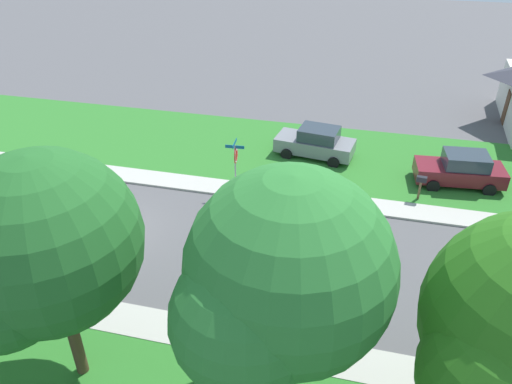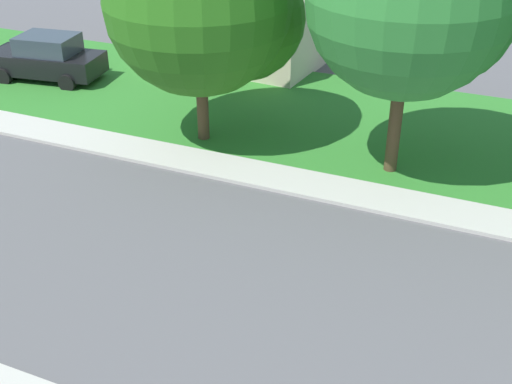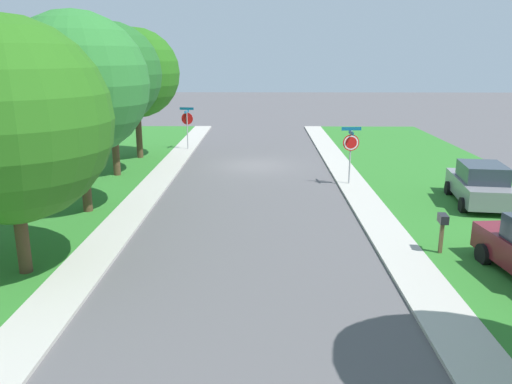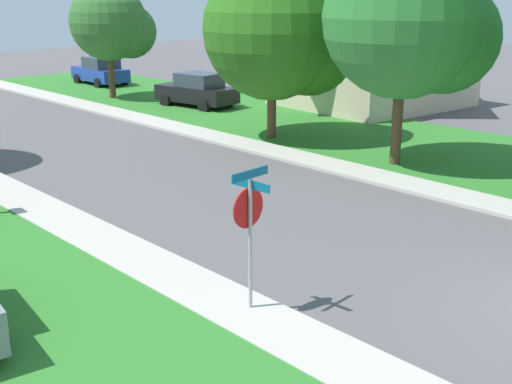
# 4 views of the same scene
# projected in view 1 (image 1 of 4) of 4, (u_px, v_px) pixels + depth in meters

# --- Properties ---
(ground_plane) EXTENTS (120.00, 120.00, 0.00)m
(ground_plane) POSITION_uv_depth(u_px,v_px,m) (112.00, 231.00, 21.71)
(ground_plane) COLOR #565456
(sidewalk_east) EXTENTS (1.40, 56.00, 0.10)m
(sidewalk_east) POSITION_uv_depth(u_px,v_px,m) (389.00, 370.00, 15.36)
(sidewalk_east) COLOR #B7B2A8
(sidewalk_east) RESTS_ON ground
(sidewalk_west) EXTENTS (1.40, 56.00, 0.10)m
(sidewalk_west) POSITION_uv_depth(u_px,v_px,m) (392.00, 209.00, 23.14)
(sidewalk_west) COLOR #B7B2A8
(sidewalk_west) RESTS_ON ground
(lawn_west) EXTENTS (8.00, 56.00, 0.08)m
(lawn_west) POSITION_uv_depth(u_px,v_px,m) (392.00, 163.00, 27.04)
(lawn_west) COLOR #2D7528
(lawn_west) RESTS_ON ground
(stop_sign_far_corner) EXTENTS (0.92, 0.92, 2.77)m
(stop_sign_far_corner) POSITION_uv_depth(u_px,v_px,m) (236.00, 158.00, 23.56)
(stop_sign_far_corner) COLOR #9E9EA3
(stop_sign_far_corner) RESTS_ON ground
(car_grey_near_corner) EXTENTS (2.48, 4.51, 1.76)m
(car_grey_near_corner) POSITION_uv_depth(u_px,v_px,m) (316.00, 143.00, 27.36)
(car_grey_near_corner) COLOR gray
(car_grey_near_corner) RESTS_ON ground
(car_maroon_driveway_right) EXTENTS (2.34, 4.45, 1.76)m
(car_maroon_driveway_right) POSITION_uv_depth(u_px,v_px,m) (461.00, 170.00, 24.71)
(car_maroon_driveway_right) COLOR maroon
(car_maroon_driveway_right) RESTS_ON ground
(tree_sidewalk_near) EXTENTS (5.34, 4.97, 7.57)m
(tree_sidewalk_near) POSITION_uv_depth(u_px,v_px,m) (36.00, 252.00, 12.61)
(tree_sidewalk_near) COLOR #4C3823
(tree_sidewalk_near) RESTS_ON ground
(tree_corner_large) EXTENTS (5.66, 5.27, 7.58)m
(tree_corner_large) POSITION_uv_depth(u_px,v_px,m) (279.00, 282.00, 11.90)
(tree_corner_large) COLOR #4C3823
(tree_corner_large) RESTS_ON ground
(mailbox) EXTENTS (0.28, 0.50, 1.31)m
(mailbox) POSITION_uv_depth(u_px,v_px,m) (421.00, 182.00, 23.37)
(mailbox) COLOR brown
(mailbox) RESTS_ON ground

